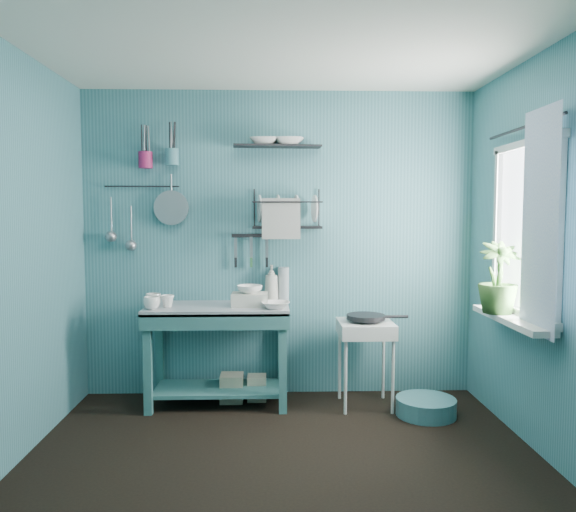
{
  "coord_description": "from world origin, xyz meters",
  "views": [
    {
      "loc": [
        -0.08,
        -3.13,
        1.5
      ],
      "look_at": [
        0.05,
        0.85,
        1.2
      ],
      "focal_mm": 35.0,
      "sensor_mm": 36.0,
      "label": 1
    }
  ],
  "objects_px": {
    "work_counter": "(218,355)",
    "potted_plant": "(498,277)",
    "utensil_cup_teal": "(172,157)",
    "water_bottle": "(284,284)",
    "colander": "(171,208)",
    "wash_tub": "(250,299)",
    "mug_left": "(152,303)",
    "soap_bottle": "(271,283)",
    "dish_rack": "(287,209)",
    "storage_tin_small": "(257,388)",
    "floor_basin": "(426,407)",
    "utensil_cup_magenta": "(146,160)",
    "storage_tin_large": "(232,388)",
    "hotplate_stand": "(365,364)",
    "mug_mid": "(168,301)",
    "frying_pan": "(366,317)",
    "mug_right": "(153,300)"
  },
  "relations": [
    {
      "from": "work_counter",
      "to": "potted_plant",
      "type": "xyz_separation_m",
      "value": [
        1.95,
        -0.65,
        0.68
      ]
    },
    {
      "from": "work_counter",
      "to": "utensil_cup_teal",
      "type": "distance_m",
      "value": 1.62
    },
    {
      "from": "water_bottle",
      "to": "colander",
      "type": "bearing_deg",
      "value": 179.75
    },
    {
      "from": "wash_tub",
      "to": "water_bottle",
      "type": "bearing_deg",
      "value": 41.63
    },
    {
      "from": "mug_left",
      "to": "soap_bottle",
      "type": "distance_m",
      "value": 0.97
    },
    {
      "from": "work_counter",
      "to": "wash_tub",
      "type": "bearing_deg",
      "value": -15.04
    },
    {
      "from": "dish_rack",
      "to": "wash_tub",
      "type": "bearing_deg",
      "value": -158.46
    },
    {
      "from": "utensil_cup_teal",
      "to": "storage_tin_small",
      "type": "bearing_deg",
      "value": -9.6
    },
    {
      "from": "potted_plant",
      "to": "utensil_cup_teal",
      "type": "bearing_deg",
      "value": 159.92
    },
    {
      "from": "utensil_cup_teal",
      "to": "wash_tub",
      "type": "bearing_deg",
      "value": -18.93
    },
    {
      "from": "work_counter",
      "to": "utensil_cup_teal",
      "type": "bearing_deg",
      "value": 142.12
    },
    {
      "from": "soap_bottle",
      "to": "wash_tub",
      "type": "bearing_deg",
      "value": -127.69
    },
    {
      "from": "mug_left",
      "to": "floor_basin",
      "type": "height_order",
      "value": "mug_left"
    },
    {
      "from": "utensil_cup_magenta",
      "to": "utensil_cup_teal",
      "type": "relative_size",
      "value": 1.0
    },
    {
      "from": "storage_tin_large",
      "to": "dish_rack",
      "type": "bearing_deg",
      "value": 11.89
    },
    {
      "from": "hotplate_stand",
      "to": "floor_basin",
      "type": "distance_m",
      "value": 0.55
    },
    {
      "from": "mug_left",
      "to": "floor_basin",
      "type": "relative_size",
      "value": 0.28
    },
    {
      "from": "wash_tub",
      "to": "water_bottle",
      "type": "height_order",
      "value": "water_bottle"
    },
    {
      "from": "utensil_cup_teal",
      "to": "colander",
      "type": "relative_size",
      "value": 0.46
    },
    {
      "from": "work_counter",
      "to": "storage_tin_small",
      "type": "relative_size",
      "value": 5.53
    },
    {
      "from": "storage_tin_small",
      "to": "floor_basin",
      "type": "distance_m",
      "value": 1.33
    },
    {
      "from": "mug_mid",
      "to": "colander",
      "type": "relative_size",
      "value": 0.36
    },
    {
      "from": "storage_tin_small",
      "to": "floor_basin",
      "type": "xyz_separation_m",
      "value": [
        1.27,
        -0.39,
        -0.04
      ]
    },
    {
      "from": "mug_left",
      "to": "utensil_cup_magenta",
      "type": "xyz_separation_m",
      "value": [
        -0.1,
        0.35,
        1.1
      ]
    },
    {
      "from": "utensil_cup_magenta",
      "to": "colander",
      "type": "relative_size",
      "value": 0.46
    },
    {
      "from": "frying_pan",
      "to": "potted_plant",
      "type": "bearing_deg",
      "value": -35.48
    },
    {
      "from": "dish_rack",
      "to": "storage_tin_large",
      "type": "xyz_separation_m",
      "value": [
        -0.45,
        -0.09,
        -1.43
      ]
    },
    {
      "from": "utensil_cup_magenta",
      "to": "mug_right",
      "type": "bearing_deg",
      "value": -66.75
    },
    {
      "from": "soap_bottle",
      "to": "storage_tin_large",
      "type": "distance_m",
      "value": 0.9
    },
    {
      "from": "mug_mid",
      "to": "potted_plant",
      "type": "relative_size",
      "value": 0.21
    },
    {
      "from": "storage_tin_large",
      "to": "floor_basin",
      "type": "distance_m",
      "value": 1.51
    },
    {
      "from": "wash_tub",
      "to": "floor_basin",
      "type": "relative_size",
      "value": 0.63
    },
    {
      "from": "dish_rack",
      "to": "mug_right",
      "type": "bearing_deg",
      "value": -179.6
    },
    {
      "from": "mug_right",
      "to": "storage_tin_small",
      "type": "xyz_separation_m",
      "value": [
        0.8,
        0.08,
        -0.73
      ]
    },
    {
      "from": "utensil_cup_teal",
      "to": "potted_plant",
      "type": "bearing_deg",
      "value": -20.08
    },
    {
      "from": "wash_tub",
      "to": "utensil_cup_teal",
      "type": "distance_m",
      "value": 1.3
    },
    {
      "from": "work_counter",
      "to": "hotplate_stand",
      "type": "xyz_separation_m",
      "value": [
        1.15,
        -0.09,
        -0.06
      ]
    },
    {
      "from": "mug_left",
      "to": "storage_tin_large",
      "type": "distance_m",
      "value": 0.95
    },
    {
      "from": "mug_left",
      "to": "dish_rack",
      "type": "relative_size",
      "value": 0.22
    },
    {
      "from": "floor_basin",
      "to": "frying_pan",
      "type": "bearing_deg",
      "value": 151.51
    },
    {
      "from": "soap_bottle",
      "to": "storage_tin_small",
      "type": "relative_size",
      "value": 1.49
    },
    {
      "from": "hotplate_stand",
      "to": "dish_rack",
      "type": "xyz_separation_m",
      "value": [
        -0.6,
        0.23,
        1.21
      ]
    },
    {
      "from": "utensil_cup_teal",
      "to": "colander",
      "type": "distance_m",
      "value": 0.41
    },
    {
      "from": "mug_right",
      "to": "soap_bottle",
      "type": "xyz_separation_m",
      "value": [
        0.92,
        0.2,
        0.1
      ]
    },
    {
      "from": "dish_rack",
      "to": "storage_tin_large",
      "type": "relative_size",
      "value": 2.5
    },
    {
      "from": "work_counter",
      "to": "wash_tub",
      "type": "height_order",
      "value": "wash_tub"
    },
    {
      "from": "mug_right",
      "to": "hotplate_stand",
      "type": "relative_size",
      "value": 0.18
    },
    {
      "from": "mug_left",
      "to": "utensil_cup_teal",
      "type": "bearing_deg",
      "value": 73.3
    },
    {
      "from": "storage_tin_large",
      "to": "storage_tin_small",
      "type": "height_order",
      "value": "storage_tin_large"
    },
    {
      "from": "soap_bottle",
      "to": "utensil_cup_magenta",
      "type": "relative_size",
      "value": 2.3
    }
  ]
}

